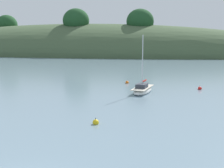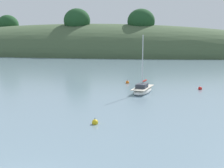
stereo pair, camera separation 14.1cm
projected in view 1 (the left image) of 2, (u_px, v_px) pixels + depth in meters
far_shoreline_hill at (80, 54)px, 101.51m from camera, size 150.00×36.00×25.50m
sailboat_black_sloop at (143, 90)px, 32.01m from camera, size 2.37×4.93×6.36m
mooring_buoy_inner at (96, 122)px, 20.39m from camera, size 0.44×0.44×0.54m
mooring_buoy_outer at (200, 88)px, 33.87m from camera, size 0.44×0.44×0.54m
mooring_buoy_channel at (127, 82)px, 38.42m from camera, size 0.44×0.44×0.54m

